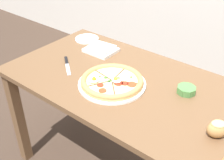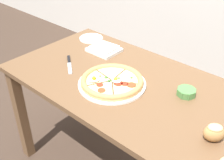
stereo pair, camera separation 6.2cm
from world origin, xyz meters
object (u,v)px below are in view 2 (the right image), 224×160
side_saucer (91,38)px  napkin_folded (104,49)px  pizza (112,82)px  dining_table (136,101)px  bread_piece_mid (214,132)px  ramekin_bowl (186,92)px  knife_main (69,64)px

side_saucer → napkin_folded: bearing=-21.5°
pizza → side_saucer: size_ratio=2.21×
dining_table → bread_piece_mid: 0.50m
pizza → ramekin_bowl: size_ratio=3.67×
pizza → bread_piece_mid: bread_piece_mid is taller
bread_piece_mid → knife_main: bearing=178.6°
side_saucer → dining_table: bearing=-23.2°
napkin_folded → side_saucer: size_ratio=1.18×
bread_piece_mid → knife_main: bread_piece_mid is taller
bread_piece_mid → side_saucer: 1.12m
dining_table → ramekin_bowl: bearing=22.5°
ramekin_bowl → knife_main: (-0.66, -0.18, -0.01)m
knife_main → side_saucer: 0.37m
pizza → napkin_folded: (-0.29, 0.26, -0.00)m
ramekin_bowl → bread_piece_mid: bread_piece_mid is taller
ramekin_bowl → side_saucer: size_ratio=0.60×
napkin_folded → side_saucer: (-0.19, 0.08, -0.01)m
dining_table → side_saucer: 0.65m
ramekin_bowl → bread_piece_mid: bearing=-41.4°
bread_piece_mid → napkin_folded: bearing=161.7°
side_saucer → ramekin_bowl: bearing=-10.8°
bread_piece_mid → knife_main: (-0.90, 0.02, -0.04)m
side_saucer → knife_main: bearing=-64.9°
knife_main → bread_piece_mid: bearing=37.0°
ramekin_bowl → napkin_folded: 0.63m
side_saucer → bread_piece_mid: bearing=-18.9°
pizza → side_saucer: bearing=145.7°
ramekin_bowl → knife_main: size_ratio=0.55×
dining_table → bread_piece_mid: bearing=-13.2°
dining_table → side_saucer: side_saucer is taller
dining_table → knife_main: bearing=-168.6°
knife_main → side_saucer: size_ratio=1.09×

